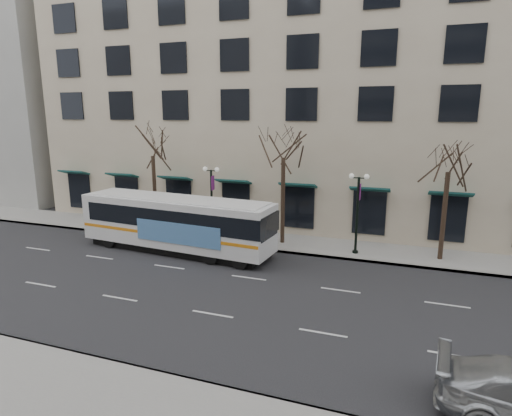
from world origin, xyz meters
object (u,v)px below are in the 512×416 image
at_px(city_bus, 177,222).
at_px(tree_far_left, 152,143).
at_px(tree_far_mid, 284,143).
at_px(lamp_post_left, 212,199).
at_px(tree_far_right, 450,156).
at_px(lamp_post_right, 357,210).

bearing_deg(city_bus, tree_far_left, 141.72).
xyz_separation_m(tree_far_left, tree_far_mid, (10.00, 0.00, 0.21)).
height_order(tree_far_mid, lamp_post_left, tree_far_mid).
bearing_deg(tree_far_mid, tree_far_right, -0.00).
height_order(tree_far_mid, tree_far_right, tree_far_mid).
height_order(tree_far_left, tree_far_right, tree_far_left).
bearing_deg(tree_far_right, tree_far_mid, 180.00).
bearing_deg(lamp_post_left, lamp_post_right, 0.00).
xyz_separation_m(tree_far_mid, lamp_post_left, (-4.99, -0.60, -3.96)).
bearing_deg(lamp_post_right, tree_far_left, 177.71).
xyz_separation_m(tree_far_mid, city_bus, (-5.99, -3.73, -4.96)).
relative_size(tree_far_right, city_bus, 0.61).
height_order(tree_far_right, city_bus, tree_far_right).
xyz_separation_m(tree_far_left, city_bus, (4.01, -3.73, -4.75)).
bearing_deg(tree_far_left, lamp_post_left, -6.83).
height_order(tree_far_left, tree_far_mid, tree_far_mid).
xyz_separation_m(tree_far_right, city_bus, (-15.99, -3.73, -4.48)).
distance_m(tree_far_right, lamp_post_left, 15.40).
height_order(tree_far_mid, city_bus, tree_far_mid).
bearing_deg(lamp_post_left, tree_far_right, 2.29).
distance_m(tree_far_left, lamp_post_left, 6.29).
distance_m(tree_far_mid, lamp_post_right, 6.41).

